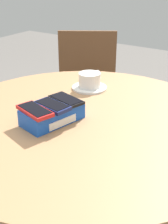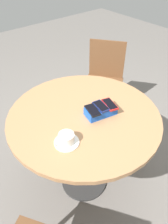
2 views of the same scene
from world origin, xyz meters
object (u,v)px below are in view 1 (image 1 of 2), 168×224
coffee_cup (90,80)px  chair_far_side (87,101)px  round_table (84,145)px  phone_black (66,100)px  phone_box (52,114)px  phone_red (35,111)px  saucer (89,88)px  phone_navy (52,106)px

coffee_cup → chair_far_side: bearing=34.1°
round_table → phone_black: 0.18m
phone_box → phone_red: phone_red is taller
round_table → phone_box: size_ratio=4.67×
round_table → phone_black: (-0.02, 0.06, 0.17)m
round_table → phone_black: phone_black is taller
saucer → coffee_cup: (0.00, -0.00, 0.04)m
round_table → chair_far_side: (0.73, 0.46, -0.20)m
saucer → coffee_cup: coffee_cup is taller
saucer → phone_red: bearing=-173.5°
round_table → chair_far_side: 0.89m
phone_red → chair_far_side: (0.88, 0.38, -0.38)m
phone_navy → phone_black: phone_navy is taller
round_table → chair_far_side: size_ratio=1.15×
phone_navy → saucer: (0.33, 0.07, -0.06)m
phone_red → phone_black: size_ratio=1.04×
round_table → phone_box: (-0.09, 0.07, 0.14)m
phone_navy → chair_far_side: chair_far_side is taller
phone_navy → phone_red: bearing=159.2°
phone_red → chair_far_side: chair_far_side is taller
phone_box → coffee_cup: (0.33, 0.06, 0.01)m
saucer → chair_far_side: 0.67m
phone_box → phone_black: bearing=-9.4°
phone_red → saucer: bearing=6.5°
phone_red → saucer: size_ratio=0.97×
phone_navy → saucer: 0.34m
phone_navy → chair_far_side: bearing=25.9°
round_table → phone_red: phone_red is taller
phone_black → coffee_cup: size_ratio=1.09×
phone_red → phone_navy: size_ratio=1.08×
phone_navy → saucer: size_ratio=0.89×
round_table → coffee_cup: bearing=28.3°
saucer → round_table: bearing=-151.3°
saucer → coffee_cup: size_ratio=1.17×
round_table → phone_red: size_ratio=7.19×
coffee_cup → chair_far_side: chair_far_side is taller
round_table → saucer: bearing=28.7°
round_table → coffee_cup: 0.31m
phone_red → coffee_cup: bearing=6.4°
phone_box → chair_far_side: chair_far_side is taller
phone_red → phone_black: bearing=-12.6°
phone_box → phone_red: 0.07m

